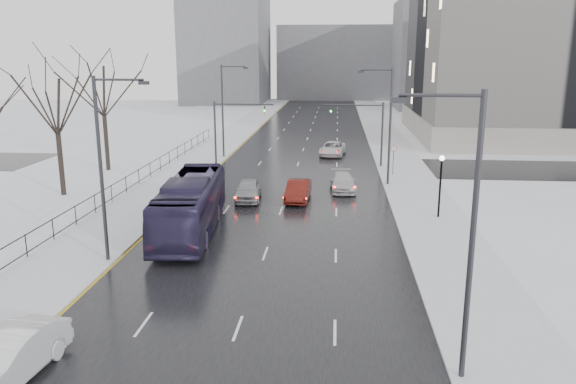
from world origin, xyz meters
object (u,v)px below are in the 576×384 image
(streetlight_r_near, at_px, (466,226))
(streetlight_l_near, at_px, (104,161))
(streetlight_r_mid, at_px, (388,121))
(mast_signal_right, at_px, (371,127))
(no_uturn_sign, at_px, (394,152))
(sedan_right_cross, at_px, (333,149))
(tree_park_e, at_px, (109,171))
(tree_park_d, at_px, (64,196))
(bus, at_px, (191,205))
(mast_signal_left, at_px, (225,125))
(streetlight_l_far, at_px, (225,106))
(sedan_left_near, at_px, (7,358))
(sedan_center_near, at_px, (248,190))
(sedan_right_far, at_px, (343,182))
(lamppost_r_mid, at_px, (441,177))
(sedan_right_near, at_px, (298,191))

(streetlight_r_near, distance_m, streetlight_l_near, 19.15)
(streetlight_r_mid, distance_m, streetlight_l_near, 25.82)
(streetlight_r_near, distance_m, mast_signal_right, 38.04)
(no_uturn_sign, relative_size, sedan_right_cross, 0.50)
(tree_park_e, relative_size, sedan_right_cross, 2.50)
(tree_park_d, height_order, streetlight_r_near, streetlight_r_near)
(mast_signal_right, distance_m, bus, 25.74)
(streetlight_l_near, relative_size, mast_signal_left, 1.54)
(streetlight_r_mid, relative_size, streetlight_l_near, 1.00)
(mast_signal_left, xyz_separation_m, sedan_right_cross, (10.83, 6.49, -3.32))
(streetlight_r_mid, height_order, streetlight_l_far, same)
(streetlight_l_far, height_order, sedan_left_near, streetlight_l_far)
(sedan_center_near, bearing_deg, mast_signal_right, 49.68)
(streetlight_r_mid, height_order, sedan_right_far, streetlight_r_mid)
(tree_park_d, height_order, sedan_center_near, tree_park_d)
(bus, xyz_separation_m, sedan_right_far, (9.70, 12.11, -1.04))
(sedan_center_near, bearing_deg, bus, -110.46)
(streetlight_r_near, relative_size, streetlight_l_near, 1.00)
(tree_park_e, height_order, sedan_right_cross, tree_park_e)
(sedan_right_cross, bearing_deg, tree_park_d, -128.59)
(sedan_right_cross, xyz_separation_m, sedan_right_far, (1.00, -16.75, -0.03))
(sedan_left_near, xyz_separation_m, sedan_right_cross, (10.70, 45.97, -0.11))
(streetlight_r_near, height_order, lamppost_r_mid, streetlight_r_near)
(bus, relative_size, sedan_center_near, 2.69)
(tree_park_e, height_order, streetlight_l_far, streetlight_l_far)
(tree_park_e, bearing_deg, bus, -54.70)
(tree_park_e, distance_m, mast_signal_right, 26.16)
(sedan_center_near, bearing_deg, no_uturn_sign, 35.45)
(streetlight_l_far, xyz_separation_m, mast_signal_right, (15.49, -4.00, -1.51))
(tree_park_d, relative_size, streetlight_r_near, 1.25)
(lamppost_r_mid, xyz_separation_m, sedan_right_far, (-6.50, 7.74, -2.19))
(no_uturn_sign, distance_m, sedan_center_near, 15.77)
(mast_signal_right, distance_m, sedan_right_cross, 8.23)
(tree_park_d, height_order, streetlight_l_near, streetlight_l_near)
(streetlight_r_near, bearing_deg, mast_signal_left, 112.18)
(sedan_center_near, xyz_separation_m, sedan_right_near, (3.87, 0.15, -0.01))
(sedan_left_near, xyz_separation_m, bus, (2.00, 17.11, 0.90))
(streetlight_l_near, bearing_deg, no_uturn_sign, 54.11)
(mast_signal_right, height_order, sedan_right_near, mast_signal_right)
(mast_signal_right, height_order, sedan_right_far, mast_signal_right)
(streetlight_r_near, distance_m, lamppost_r_mid, 20.38)
(tree_park_e, xyz_separation_m, bus, (13.00, -18.37, 1.80))
(streetlight_r_near, bearing_deg, streetlight_l_far, 111.25)
(tree_park_d, height_order, no_uturn_sign, tree_park_d)
(sedan_left_near, xyz_separation_m, sedan_center_near, (4.37, 25.39, -0.06))
(no_uturn_sign, bearing_deg, mast_signal_left, 166.40)
(lamppost_r_mid, distance_m, mast_signal_right, 18.41)
(sedan_left_near, distance_m, sedan_center_near, 25.76)
(lamppost_r_mid, height_order, mast_signal_left, mast_signal_left)
(tree_park_d, relative_size, bus, 0.99)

